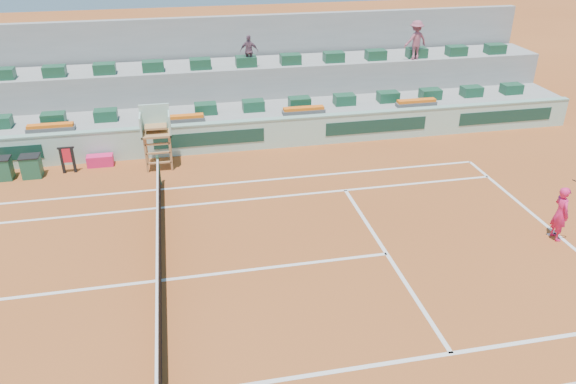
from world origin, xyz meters
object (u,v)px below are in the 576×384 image
Objects in this scene: umpire_chair at (156,129)px; drink_cooler_a at (31,166)px; tennis_player at (561,213)px; player_bag at (100,161)px.

umpire_chair reaches higher than drink_cooler_a.
tennis_player reaches higher than drink_cooler_a.
umpire_chair is 4.73m from drink_cooler_a.
umpire_chair is at bearing -13.19° from player_bag.
drink_cooler_a is (-2.36, -0.51, 0.21)m from player_bag.
drink_cooler_a is at bearing 154.67° from tennis_player.
tennis_player is (16.28, -7.71, 0.44)m from drink_cooler_a.
tennis_player is (13.93, -8.22, 0.65)m from player_bag.
umpire_chair reaches higher than tennis_player.
player_bag is at bearing 12.27° from drink_cooler_a.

